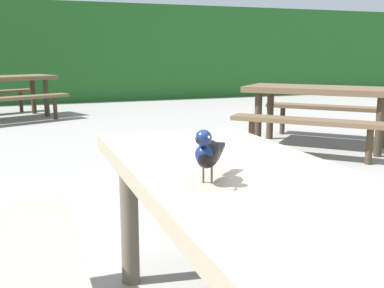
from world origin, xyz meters
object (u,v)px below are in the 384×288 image
(picnic_table_foreground, at_px, (240,218))
(picnic_table_mid_right, at_px, (1,87))
(bird_grackle, at_px, (207,152))
(picnic_table_far_centre, at_px, (321,102))

(picnic_table_foreground, height_order, picnic_table_mid_right, same)
(bird_grackle, relative_size, picnic_table_mid_right, 0.11)
(picnic_table_mid_right, bearing_deg, picnic_table_far_centre, -47.16)
(bird_grackle, xyz_separation_m, picnic_table_far_centre, (2.88, 3.39, -0.29))
(picnic_table_mid_right, distance_m, picnic_table_far_centre, 5.49)
(bird_grackle, bearing_deg, picnic_table_far_centre, 49.62)
(picnic_table_mid_right, bearing_deg, picnic_table_foreground, -81.97)
(picnic_table_foreground, height_order, picnic_table_far_centre, same)
(picnic_table_foreground, relative_size, picnic_table_far_centre, 0.75)
(bird_grackle, xyz_separation_m, picnic_table_mid_right, (-0.85, 7.42, -0.29))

